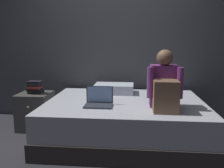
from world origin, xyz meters
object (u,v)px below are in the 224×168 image
(bed, at_px, (125,120))
(pillow, at_px, (114,88))
(nightstand, at_px, (35,111))
(book_stack, at_px, (35,87))
(person_sitting, at_px, (164,86))
(laptop, at_px, (99,101))

(bed, bearing_deg, pillow, 111.80)
(nightstand, bearing_deg, book_stack, -14.58)
(nightstand, bearing_deg, person_sitting, -17.18)
(person_sitting, bearing_deg, bed, 146.19)
(pillow, bearing_deg, book_stack, -169.11)
(bed, xyz_separation_m, laptop, (-0.30, -0.26, 0.31))
(pillow, bearing_deg, bed, -68.20)
(nightstand, xyz_separation_m, book_stack, (0.02, -0.00, 0.35))
(laptop, distance_m, pillow, 0.72)
(pillow, bearing_deg, nightstand, -169.48)
(nightstand, distance_m, person_sitting, 1.89)
(person_sitting, bearing_deg, nightstand, 162.82)
(nightstand, xyz_separation_m, laptop, (1.00, -0.50, 0.30))
(bed, bearing_deg, laptop, -139.36)
(laptop, distance_m, book_stack, 1.10)
(person_sitting, xyz_separation_m, pillow, (-0.62, 0.75, -0.19))
(laptop, bearing_deg, nightstand, 153.57)
(book_stack, bearing_deg, bed, -10.49)
(pillow, bearing_deg, person_sitting, -50.15)
(bed, relative_size, book_stack, 9.69)
(bed, relative_size, nightstand, 3.83)
(book_stack, bearing_deg, nightstand, 165.42)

